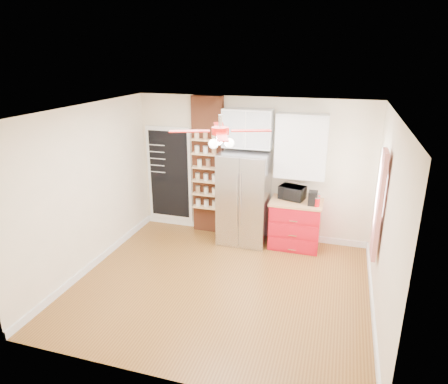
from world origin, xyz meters
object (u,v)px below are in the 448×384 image
(fridge, at_px, (244,198))
(pantry_jar_oats, at_px, (200,163))
(toaster_oven, at_px, (292,193))
(canister_left, at_px, (317,202))
(ceiling_fan, at_px, (220,131))
(red_cabinet, at_px, (295,224))
(coffee_maker, at_px, (313,198))

(fridge, xyz_separation_m, pantry_jar_oats, (-0.92, 0.13, 0.57))
(toaster_oven, height_order, canister_left, toaster_oven)
(ceiling_fan, xyz_separation_m, toaster_oven, (0.82, 1.77, -1.40))
(toaster_oven, xyz_separation_m, pantry_jar_oats, (-1.79, -0.02, 0.42))
(canister_left, height_order, pantry_jar_oats, pantry_jar_oats)
(pantry_jar_oats, bearing_deg, red_cabinet, -2.31)
(toaster_oven, bearing_deg, red_cabinet, -27.67)
(toaster_oven, bearing_deg, pantry_jar_oats, -164.70)
(coffee_maker, bearing_deg, pantry_jar_oats, 175.29)
(fridge, xyz_separation_m, toaster_oven, (0.87, 0.14, 0.15))
(ceiling_fan, xyz_separation_m, coffee_maker, (1.21, 1.58, -1.40))
(toaster_oven, xyz_separation_m, coffee_maker, (0.39, -0.19, -0.00))
(pantry_jar_oats, bearing_deg, canister_left, -5.86)
(fridge, relative_size, canister_left, 11.38)
(ceiling_fan, distance_m, pantry_jar_oats, 2.23)
(pantry_jar_oats, bearing_deg, toaster_oven, 0.54)
(red_cabinet, bearing_deg, coffee_maker, -18.64)
(fridge, xyz_separation_m, canister_left, (1.33, -0.10, 0.10))
(coffee_maker, bearing_deg, red_cabinet, 161.20)
(fridge, xyz_separation_m, coffee_maker, (1.26, -0.05, 0.15))
(toaster_oven, distance_m, canister_left, 0.53)
(fridge, relative_size, red_cabinet, 1.86)
(fridge, bearing_deg, red_cabinet, 2.95)
(toaster_oven, bearing_deg, fridge, -155.89)
(red_cabinet, height_order, toaster_oven, toaster_oven)
(toaster_oven, distance_m, pantry_jar_oats, 1.83)
(red_cabinet, xyz_separation_m, toaster_oven, (-0.10, 0.09, 0.57))
(canister_left, bearing_deg, fridge, 175.50)
(red_cabinet, bearing_deg, toaster_oven, 137.57)
(ceiling_fan, height_order, toaster_oven, ceiling_fan)
(coffee_maker, relative_size, canister_left, 1.60)
(ceiling_fan, height_order, canister_left, ceiling_fan)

